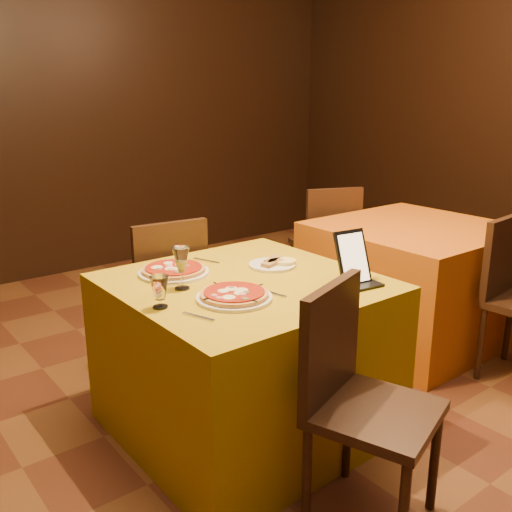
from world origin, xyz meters
TOP-DOWN VIEW (x-y plane):
  - floor at (0.00, 0.00)m, footprint 6.00×7.00m
  - wall_back at (0.00, 3.50)m, footprint 6.00×0.01m
  - main_table at (-0.17, 0.53)m, footprint 1.10×1.10m
  - side_table at (1.35, 0.73)m, footprint 1.10×1.10m
  - chair_main_near at (-0.17, -0.25)m, footprint 0.47×0.47m
  - chair_main_far at (-0.17, 1.34)m, footprint 0.47×0.47m
  - chair_side_far at (1.35, 1.56)m, footprint 0.59×0.59m
  - pizza_near at (-0.35, 0.36)m, footprint 0.31×0.31m
  - pizza_far at (-0.37, 0.81)m, footprint 0.33×0.33m
  - cutlet_dish at (0.06, 0.62)m, footprint 0.23×0.23m
  - wine_glass at (-0.45, 0.61)m, footprint 0.10×0.10m
  - water_glass at (-0.63, 0.47)m, footprint 0.09×0.09m
  - tablet at (0.18, 0.21)m, footprint 0.17×0.12m
  - knife at (-0.19, 0.35)m, footprint 0.06×0.21m
  - fork_near at (-0.57, 0.29)m, footprint 0.06×0.14m
  - fork_far at (-0.14, 0.89)m, footprint 0.07×0.16m

SIDE VIEW (x-z plane):
  - floor at x=0.00m, z-range -0.01..0.00m
  - main_table at x=-0.17m, z-range 0.00..0.75m
  - side_table at x=1.35m, z-range 0.00..0.75m
  - chair_main_near at x=-0.17m, z-range 0.00..0.91m
  - chair_main_far at x=-0.17m, z-range 0.00..0.91m
  - chair_side_far at x=1.35m, z-range 0.00..0.91m
  - knife at x=-0.19m, z-range 0.75..0.76m
  - fork_near at x=-0.57m, z-range 0.75..0.76m
  - fork_far at x=-0.14m, z-range 0.75..0.76m
  - cutlet_dish at x=0.06m, z-range 0.75..0.78m
  - pizza_far at x=-0.37m, z-range 0.75..0.78m
  - pizza_near at x=-0.35m, z-range 0.75..0.78m
  - water_glass at x=-0.63m, z-range 0.75..0.88m
  - wine_glass at x=-0.45m, z-range 0.75..0.94m
  - tablet at x=0.18m, z-range 0.75..0.99m
  - wall_back at x=0.00m, z-range 0.00..2.80m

